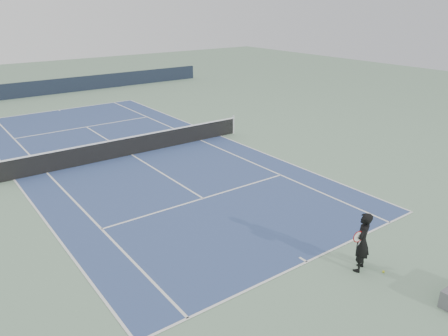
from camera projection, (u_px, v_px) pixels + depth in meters
ground at (132, 155)px, 21.77m from camera, size 80.00×80.00×0.00m
court_surface at (132, 155)px, 21.76m from camera, size 10.97×23.77×0.01m
tennis_net at (131, 145)px, 21.58m from camera, size 12.90×0.10×1.07m
windscreen_far at (35, 89)px, 35.00m from camera, size 30.00×0.25×1.20m
tennis_player at (362, 242)px, 12.18m from camera, size 0.86×0.71×1.78m
tennis_ball at (383, 272)px, 12.33m from camera, size 0.07×0.07×0.07m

